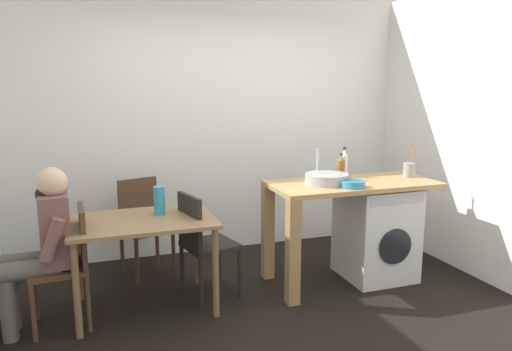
# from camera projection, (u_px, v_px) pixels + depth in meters

# --- Properties ---
(ground_plane) EXTENTS (5.46, 5.46, 0.00)m
(ground_plane) POSITION_uv_depth(u_px,v_px,m) (271.00, 318.00, 3.69)
(ground_plane) COLOR black
(wall_back) EXTENTS (4.60, 0.10, 2.70)m
(wall_back) POSITION_uv_depth(u_px,v_px,m) (213.00, 125.00, 5.07)
(wall_back) COLOR white
(wall_back) RESTS_ON ground_plane
(wall_counter_side) EXTENTS (0.10, 3.80, 2.70)m
(wall_counter_side) POSITION_uv_depth(u_px,v_px,m) (504.00, 134.00, 4.13)
(wall_counter_side) COLOR white
(wall_counter_side) RESTS_ON ground_plane
(dining_table) EXTENTS (1.10, 0.76, 0.74)m
(dining_table) POSITION_uv_depth(u_px,v_px,m) (143.00, 231.00, 3.76)
(dining_table) COLOR olive
(dining_table) RESTS_ON ground_plane
(chair_person_seat) EXTENTS (0.42, 0.42, 0.90)m
(chair_person_seat) POSITION_uv_depth(u_px,v_px,m) (69.00, 260.00, 3.52)
(chair_person_seat) COLOR #4C3323
(chair_person_seat) RESTS_ON ground_plane
(chair_opposite) EXTENTS (0.48, 0.48, 0.90)m
(chair_opposite) POSITION_uv_depth(u_px,v_px,m) (202.00, 240.00, 3.97)
(chair_opposite) COLOR black
(chair_opposite) RESTS_ON ground_plane
(chair_spare_by_wall) EXTENTS (0.50, 0.50, 0.90)m
(chair_spare_by_wall) POSITION_uv_depth(u_px,v_px,m) (143.00, 221.00, 4.52)
(chair_spare_by_wall) COLOR #4C3323
(chair_spare_by_wall) RESTS_ON ground_plane
(seated_person) EXTENTS (0.51, 0.52, 1.20)m
(seated_person) POSITION_uv_depth(u_px,v_px,m) (43.00, 241.00, 3.43)
(seated_person) COLOR #595651
(seated_person) RESTS_ON ground_plane
(kitchen_counter) EXTENTS (1.50, 0.68, 0.92)m
(kitchen_counter) POSITION_uv_depth(u_px,v_px,m) (331.00, 201.00, 4.23)
(kitchen_counter) COLOR tan
(kitchen_counter) RESTS_ON ground_plane
(washing_machine) EXTENTS (0.60, 0.61, 0.86)m
(washing_machine) POSITION_uv_depth(u_px,v_px,m) (376.00, 232.00, 4.44)
(washing_machine) COLOR silver
(washing_machine) RESTS_ON ground_plane
(sink_basin) EXTENTS (0.38, 0.38, 0.09)m
(sink_basin) POSITION_uv_depth(u_px,v_px,m) (327.00, 179.00, 4.18)
(sink_basin) COLOR #9EA0A5
(sink_basin) RESTS_ON kitchen_counter
(tap) EXTENTS (0.02, 0.02, 0.28)m
(tap) POSITION_uv_depth(u_px,v_px,m) (318.00, 165.00, 4.33)
(tap) COLOR #B2B2B7
(tap) RESTS_ON kitchen_counter
(bottle_tall_green) EXTENTS (0.07, 0.07, 0.24)m
(bottle_tall_green) POSITION_uv_depth(u_px,v_px,m) (341.00, 168.00, 4.35)
(bottle_tall_green) COLOR brown
(bottle_tall_green) RESTS_ON kitchen_counter
(bottle_squat_brown) EXTENTS (0.06, 0.06, 0.28)m
(bottle_squat_brown) POSITION_uv_depth(u_px,v_px,m) (344.00, 164.00, 4.48)
(bottle_squat_brown) COLOR silver
(bottle_squat_brown) RESTS_ON kitchen_counter
(mixing_bowl) EXTENTS (0.22, 0.22, 0.06)m
(mixing_bowl) POSITION_uv_depth(u_px,v_px,m) (352.00, 183.00, 4.04)
(mixing_bowl) COLOR teal
(mixing_bowl) RESTS_ON kitchen_counter
(utensil_crock) EXTENTS (0.11, 0.11, 0.30)m
(utensil_crock) POSITION_uv_depth(u_px,v_px,m) (409.00, 169.00, 4.51)
(utensil_crock) COLOR gray
(utensil_crock) RESTS_ON kitchen_counter
(vase) EXTENTS (0.09, 0.09, 0.23)m
(vase) POSITION_uv_depth(u_px,v_px,m) (159.00, 200.00, 3.86)
(vase) COLOR teal
(vase) RESTS_ON dining_table
(scissors) EXTENTS (0.15, 0.06, 0.01)m
(scissors) POSITION_uv_depth(u_px,v_px,m) (354.00, 184.00, 4.16)
(scissors) COLOR #B2B2B7
(scissors) RESTS_ON kitchen_counter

